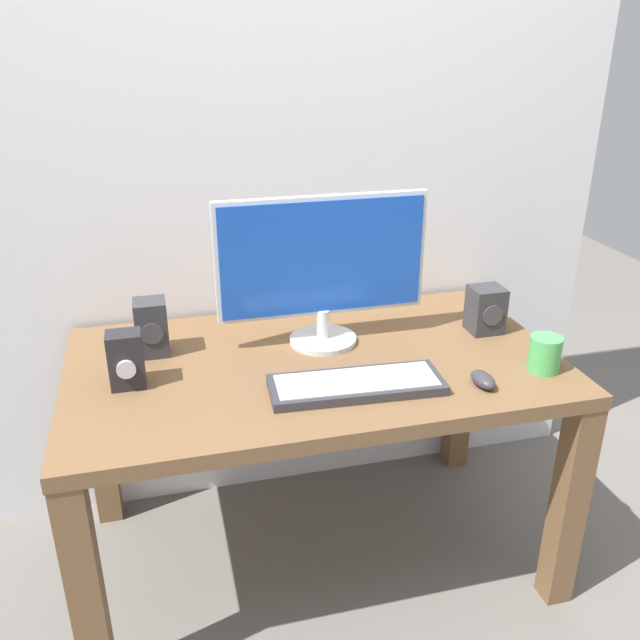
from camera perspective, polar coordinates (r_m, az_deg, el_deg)
ground_plane at (r=2.31m, az=-0.40°, el=-19.05°), size 6.00×6.00×0.00m
wall_back at (r=2.12m, az=-3.56°, el=21.87°), size 2.23×0.04×3.00m
desk at (r=1.96m, az=-0.44°, el=-6.25°), size 1.38×0.78×0.70m
monitor at (r=1.92m, az=0.21°, el=4.66°), size 0.61×0.20×0.44m
keyboard_primary at (r=1.75m, az=3.11°, el=-5.50°), size 0.46×0.19×0.03m
mouse at (r=1.81m, az=13.68°, el=-4.95°), size 0.06×0.10×0.04m
speaker_right at (r=2.11m, az=13.90°, el=0.87°), size 0.10×0.10×0.14m
speaker_left at (r=1.96m, az=-14.11°, el=-0.62°), size 0.09×0.09×0.16m
audio_controller at (r=1.80m, az=-16.16°, el=-3.28°), size 0.09×0.08×0.15m
coffee_mug at (r=1.92m, az=18.56°, el=-2.74°), size 0.09×0.09×0.10m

